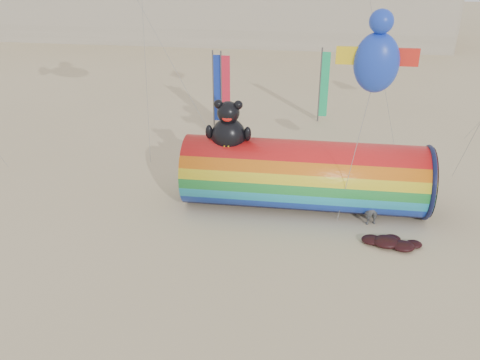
# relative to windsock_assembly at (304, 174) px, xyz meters

# --- Properties ---
(ground) EXTENTS (160.00, 160.00, 0.00)m
(ground) POSITION_rel_windsock_assembly_xyz_m (-3.32, -3.84, -1.80)
(ground) COLOR #CCB58C
(ground) RESTS_ON ground
(windsock_assembly) EXTENTS (11.76, 3.58, 5.42)m
(windsock_assembly) POSITION_rel_windsock_assembly_xyz_m (0.00, 0.00, 0.00)
(windsock_assembly) COLOR red
(windsock_assembly) RESTS_ON ground
(kite_handler) EXTENTS (0.80, 0.66, 1.87)m
(kite_handler) POSITION_rel_windsock_assembly_xyz_m (3.22, -1.30, -0.86)
(kite_handler) COLOR #4C4E52
(kite_handler) RESTS_ON ground
(fabric_bundle) EXTENTS (2.62, 1.35, 0.41)m
(fabric_bundle) POSITION_rel_windsock_assembly_xyz_m (3.94, -3.08, -1.63)
(fabric_bundle) COLOR black
(fabric_bundle) RESTS_ON ground
(festival_banners) EXTENTS (7.73, 2.05, 5.20)m
(festival_banners) POSITION_rel_windsock_assembly_xyz_m (-3.64, 11.30, 0.84)
(festival_banners) COLOR #59595E
(festival_banners) RESTS_ON ground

